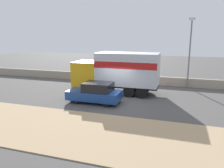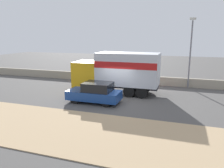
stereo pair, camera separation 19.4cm
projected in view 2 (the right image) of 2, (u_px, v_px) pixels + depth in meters
name	position (u px, v px, depth m)	size (l,w,h in m)	color
ground_plane	(111.00, 101.00, 16.52)	(80.00, 80.00, 0.00)	#514F4C
dirt_shoulder_foreground	(79.00, 130.00, 11.46)	(60.00, 5.28, 0.04)	tan
stone_wall_backdrop	(132.00, 79.00, 22.75)	(60.00, 0.35, 0.86)	#A39984
street_lamp	(191.00, 48.00, 20.01)	(0.56, 0.28, 6.45)	slate
box_truck	(119.00, 70.00, 18.60)	(7.31, 2.46, 3.48)	gold
car_hatchback	(95.00, 93.00, 16.13)	(3.93, 1.75, 1.53)	navy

